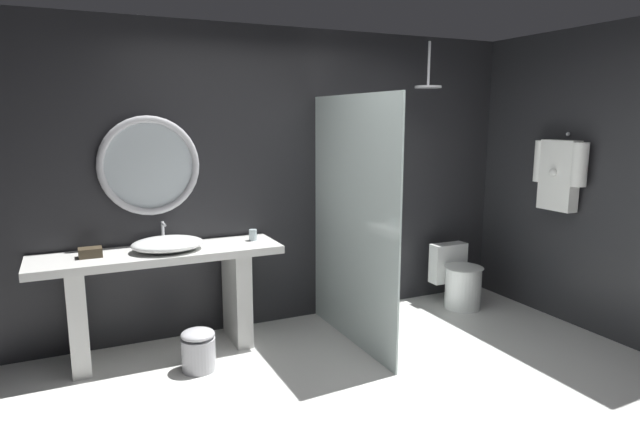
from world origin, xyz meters
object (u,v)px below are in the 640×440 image
waste_bin (198,349)px  rain_shower_head (428,83)px  tissue_box (90,253)px  vessel_sink (168,244)px  tumbler_cup (253,235)px  round_wall_mirror (149,166)px  hanging_bathrobe (559,171)px  toilet (459,280)px

waste_bin → rain_shower_head: bearing=8.5°
tissue_box → rain_shower_head: bearing=-2.0°
vessel_sink → tissue_box: 0.55m
tumbler_cup → waste_bin: (-0.58, -0.45, -0.72)m
tissue_box → round_wall_mirror: bearing=25.7°
tissue_box → waste_bin: (0.67, -0.43, -0.71)m
vessel_sink → waste_bin: size_ratio=1.74×
rain_shower_head → hanging_bathrobe: size_ratio=0.58×
tissue_box → tumbler_cup: bearing=1.0°
vessel_sink → toilet: bearing=-1.8°
tumbler_cup → rain_shower_head: bearing=-4.3°
round_wall_mirror → rain_shower_head: 2.51m
tumbler_cup → toilet: (2.06, -0.14, -0.61)m
tumbler_cup → toilet: 2.15m
round_wall_mirror → hanging_bathrobe: size_ratio=1.14×
tissue_box → toilet: bearing=-2.1°
hanging_bathrobe → toilet: size_ratio=1.16×
vessel_sink → hanging_bathrobe: size_ratio=0.79×
vessel_sink → round_wall_mirror: bearing=103.7°
tissue_box → round_wall_mirror: 0.80m
toilet → waste_bin: 2.66m
tissue_box → rain_shower_head: 3.15m
tumbler_cup → round_wall_mirror: size_ratio=0.12×
vessel_sink → waste_bin: bearing=-73.4°
waste_bin → hanging_bathrobe: bearing=-5.9°
tumbler_cup → tissue_box: (-1.25, -0.02, -0.01)m
toilet → round_wall_mirror: bearing=172.9°
vessel_sink → toilet: size_ratio=0.92×
tissue_box → toilet: tissue_box is taller
toilet → rain_shower_head: bearing=177.5°
tissue_box → waste_bin: bearing=-32.8°
vessel_sink → waste_bin: 0.84m
tissue_box → hanging_bathrobe: 3.95m
vessel_sink → tumbler_cup: bearing=4.6°
tumbler_cup → toilet: bearing=-3.9°
vessel_sink → hanging_bathrobe: (3.29, -0.72, 0.49)m
round_wall_mirror → toilet: (2.83, -0.35, -1.20)m
vessel_sink → tissue_box: vessel_sink is taller
tissue_box → hanging_bathrobe: bearing=-11.1°
tumbler_cup → round_wall_mirror: bearing=164.5°
toilet → waste_bin: (-2.64, -0.31, -0.11)m
rain_shower_head → hanging_bathrobe: 1.40m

